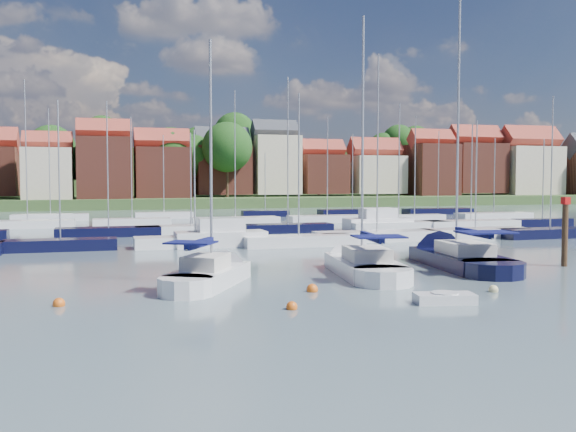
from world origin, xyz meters
name	(u,v)px	position (x,y,z in m)	size (l,w,h in m)	color
ground	(235,227)	(0.00, 40.00, 0.00)	(260.00, 260.00, 0.00)	#44535C
sailboat_left	(215,275)	(-8.70, 3.08, 0.36)	(6.91, 9.62, 13.15)	silver
sailboat_centre	(358,265)	(-0.17, 4.67, 0.35)	(4.57, 11.66, 15.43)	silver
sailboat_navy	(448,258)	(6.53, 6.19, 0.35)	(4.81, 13.09, 17.66)	black
tender	(444,298)	(-0.35, -5.22, 0.21)	(2.69, 1.64, 0.54)	silver
timber_piling	(565,248)	(12.52, 2.98, 1.13)	(0.40, 0.40, 6.43)	#4C331E
buoy_a	(59,306)	(-15.99, -1.26, 0.00)	(0.50, 0.50, 0.50)	#D85914
buoy_b	(292,309)	(-6.93, -4.61, 0.00)	(0.47, 0.47, 0.47)	#D85914
buoy_c	(312,292)	(-4.83, -0.97, 0.00)	(0.54, 0.54, 0.54)	#D85914
buoy_d	(493,292)	(3.25, -3.45, 0.00)	(0.45, 0.45, 0.45)	beige
buoy_e	(388,267)	(2.25, 5.82, 0.00)	(0.48, 0.48, 0.48)	#D85914
marina_field	(263,226)	(1.91, 35.15, 0.43)	(79.62, 41.41, 15.93)	silver
far_shore_town	(168,182)	(2.23, 132.67, 4.61)	(212.46, 90.00, 22.27)	#3D5A2D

